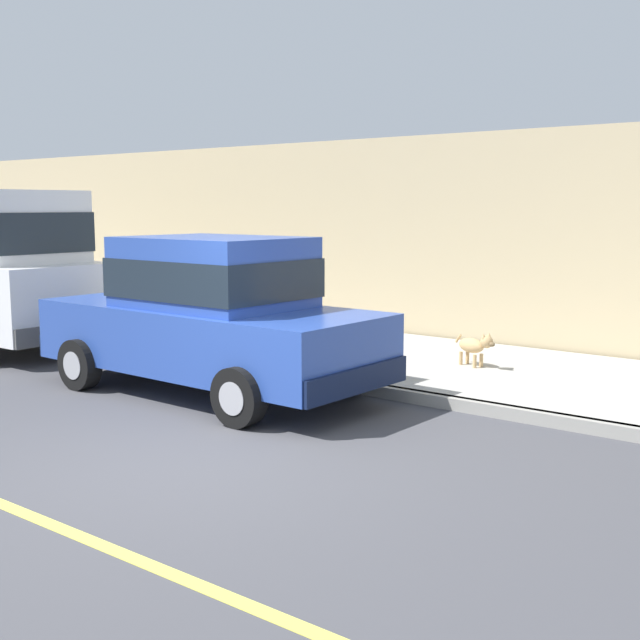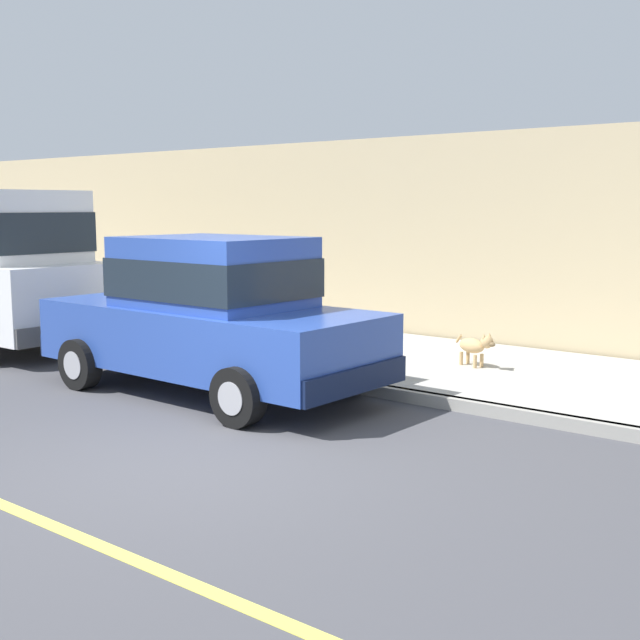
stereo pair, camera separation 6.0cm
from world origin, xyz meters
name	(u,v)px [view 2 (the right image)]	position (x,y,z in m)	size (l,w,h in m)	color
ground_plane	(187,463)	(0.00, 0.00, 0.00)	(80.00, 80.00, 0.00)	#424247
curb	(387,392)	(3.20, 0.00, 0.07)	(0.16, 64.00, 0.14)	gray
sidewalk	(460,369)	(5.00, 0.00, 0.07)	(3.60, 64.00, 0.14)	#A8A59E
lane_centre_line	(27,515)	(-1.60, 0.00, 0.00)	(0.12, 57.60, 0.01)	#E0D64C
car_blue_sedan	(210,314)	(2.07, 1.83, 0.98)	(2.08, 4.62, 1.92)	#28479E
dog_tan	(475,346)	(4.94, -0.26, 0.43)	(0.35, 0.73, 0.49)	tan
building_facade	(261,235)	(7.10, 5.62, 1.71)	(0.50, 20.00, 3.43)	tan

